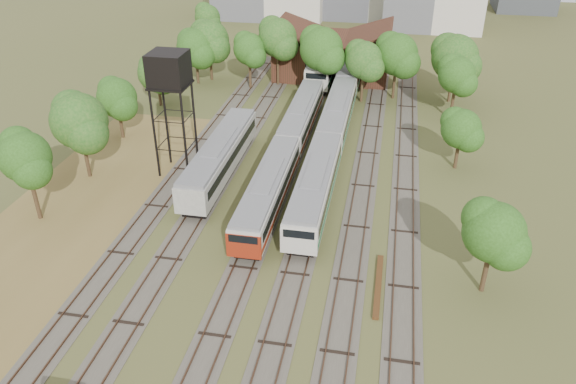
# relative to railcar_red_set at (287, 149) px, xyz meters

# --- Properties ---
(ground) EXTENTS (240.00, 240.00, 0.00)m
(ground) POSITION_rel_railcar_red_set_xyz_m (2.00, -27.99, -1.78)
(ground) COLOR #475123
(ground) RESTS_ON ground
(dry_grass_patch) EXTENTS (14.00, 60.00, 0.04)m
(dry_grass_patch) POSITION_rel_railcar_red_set_xyz_m (-16.00, -19.99, -1.76)
(dry_grass_patch) COLOR brown
(dry_grass_patch) RESTS_ON ground
(tracks) EXTENTS (24.60, 80.00, 0.19)m
(tracks) POSITION_rel_railcar_red_set_xyz_m (1.33, -2.99, -1.73)
(tracks) COLOR #4C473D
(tracks) RESTS_ON ground
(railcar_red_set) EXTENTS (2.72, 34.58, 3.36)m
(railcar_red_set) POSITION_rel_railcar_red_set_xyz_m (0.00, 0.00, 0.00)
(railcar_red_set) COLOR black
(railcar_red_set) RESTS_ON ground
(railcar_green_set) EXTENTS (2.89, 52.08, 3.57)m
(railcar_green_set) POSITION_rel_railcar_red_set_xyz_m (4.00, 9.95, 0.11)
(railcar_green_set) COLOR black
(railcar_green_set) RESTS_ON ground
(railcar_rear) EXTENTS (3.23, 16.08, 4.00)m
(railcar_rear) POSITION_rel_railcar_red_set_xyz_m (0.00, 27.95, 0.34)
(railcar_rear) COLOR black
(railcar_rear) RESTS_ON ground
(old_grey_coach) EXTENTS (2.90, 18.00, 3.58)m
(old_grey_coach) POSITION_rel_railcar_red_set_xyz_m (-6.00, -3.29, 0.18)
(old_grey_coach) COLOR black
(old_grey_coach) RESTS_ON ground
(water_tower) EXTENTS (3.49, 3.49, 12.04)m
(water_tower) POSITION_rel_railcar_red_set_xyz_m (-10.41, -3.24, 8.38)
(water_tower) COLOR black
(water_tower) RESTS_ON ground
(rail_pile_far) EXTENTS (0.45, 7.13, 0.23)m
(rail_pile_far) POSITION_rel_railcar_red_set_xyz_m (10.20, -17.79, -1.66)
(rail_pile_far) COLOR #553318
(rail_pile_far) RESTS_ON ground
(maintenance_shed) EXTENTS (16.45, 11.55, 7.58)m
(maintenance_shed) POSITION_rel_railcar_red_set_xyz_m (1.00, 29.99, 1.14)
(maintenance_shed) COLOR #382214
(maintenance_shed) RESTS_ON ground
(tree_band_left) EXTENTS (7.37, 78.08, 8.54)m
(tree_band_left) POSITION_rel_railcar_red_set_xyz_m (-18.82, -0.40, 3.57)
(tree_band_left) COLOR #382616
(tree_band_left) RESTS_ON ground
(tree_band_far) EXTENTS (38.77, 9.98, 9.20)m
(tree_band_far) POSITION_rel_railcar_red_set_xyz_m (1.42, 22.16, 4.15)
(tree_band_far) COLOR #382616
(tree_band_far) RESTS_ON ground
(tree_band_right) EXTENTS (4.73, 36.83, 7.70)m
(tree_band_right) POSITION_rel_railcar_red_set_xyz_m (17.21, 0.50, 3.22)
(tree_band_right) COLOR #382616
(tree_band_right) RESTS_ON ground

